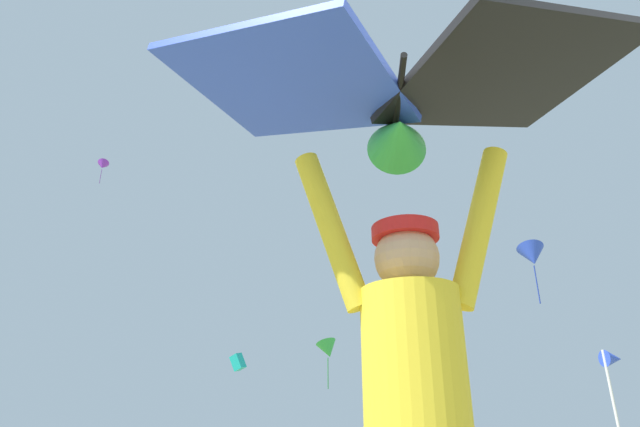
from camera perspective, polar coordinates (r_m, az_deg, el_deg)
The scene contains 6 objects.
held_stunt_kite at distance 2.14m, azimuth 8.33°, elevation 12.62°, with size 1.82×1.19×0.41m.
distant_kite_purple_mid_left at distance 34.02m, azimuth -22.29°, elevation 4.80°, with size 0.89×1.01×1.60m.
distant_kite_blue_high_left at distance 17.67m, azimuth 21.82°, elevation -4.24°, with size 1.00×1.07×1.98m.
distant_kite_green_mid_right at distance 28.69m, azimuth 0.85°, elevation -14.39°, with size 1.55×1.53×2.60m.
distant_kite_teal_far_center at distance 26.10m, azimuth -8.79°, elevation -15.47°, with size 0.86×0.69×0.90m.
marker_flag at distance 8.82m, azimuth 28.99°, elevation -14.52°, with size 0.30×0.24×2.12m.
Camera 1 is at (-0.76, -1.97, 0.90)m, focal length 29.83 mm.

